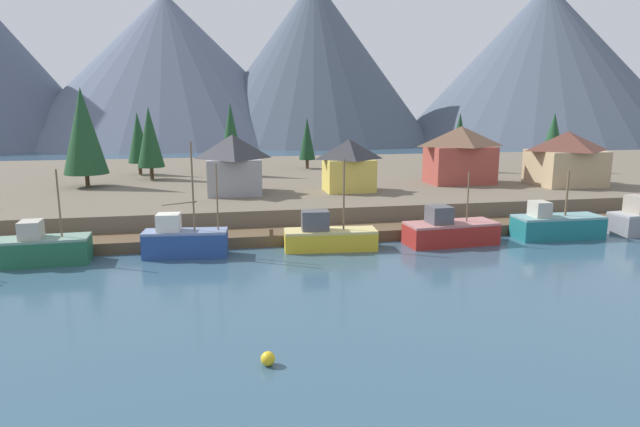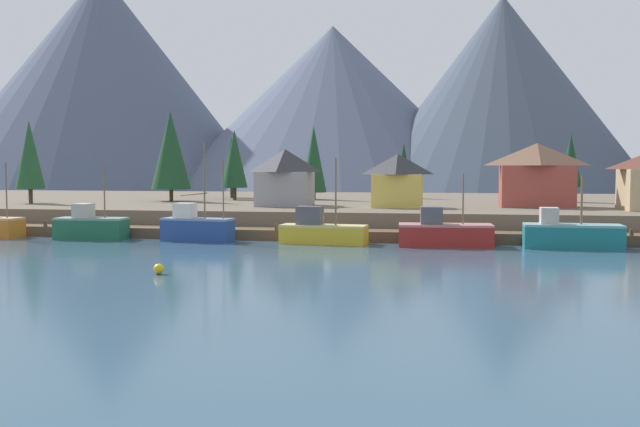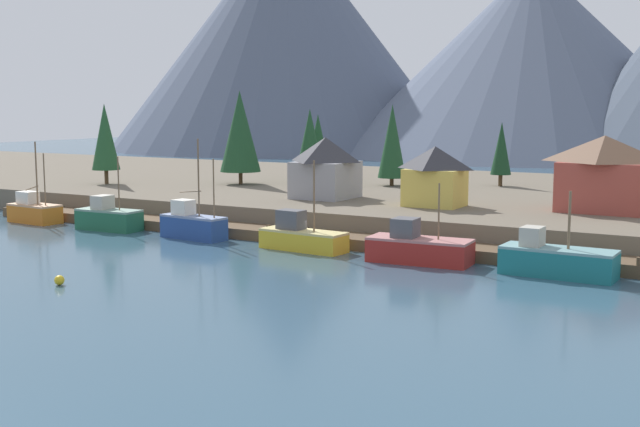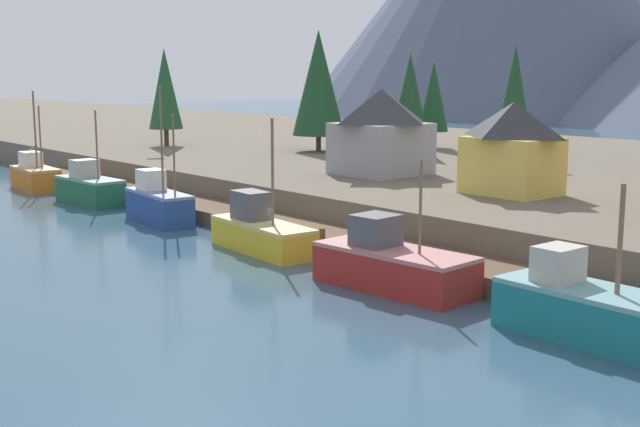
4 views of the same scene
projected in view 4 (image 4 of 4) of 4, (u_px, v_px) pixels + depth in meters
ground_plane at (485, 216)px, 63.60m from camera, size 400.00×400.00×1.00m
dock at (302, 233)px, 51.90m from camera, size 80.00×4.00×1.60m
shoreline_bank at (575, 180)px, 70.99m from camera, size 400.00×56.00×2.50m
fishing_boat_orange at (35, 176)px, 74.06m from camera, size 6.19×3.10×8.69m
fishing_boat_green at (90, 189)px, 66.05m from camera, size 6.86×2.93×7.44m
fishing_boat_blue at (158, 204)px, 57.99m from camera, size 6.94×2.97×9.42m
fishing_boat_yellow at (261, 232)px, 48.89m from camera, size 8.07×3.18×7.84m
fishing_boat_red at (392, 265)px, 40.41m from camera, size 8.38×3.66×6.44m
fishing_boat_teal at (596, 313)px, 32.47m from camera, size 8.25×3.17×6.33m
house_yellow at (512, 147)px, 53.96m from camera, size 5.74×4.56×5.97m
house_grey at (381, 131)px, 64.38m from camera, size 6.14×6.56×6.58m
conifer_near_right at (433, 97)px, 86.07m from camera, size 3.17×3.17×8.85m
conifer_mid_left at (319, 83)px, 82.08m from camera, size 5.19×5.19×11.88m
conifer_mid_right at (514, 97)px, 73.98m from camera, size 3.54×3.54×10.16m
conifer_back_left at (165, 89)px, 88.01m from camera, size 3.55×3.55×10.25m
conifer_far_left at (410, 95)px, 80.66m from camera, size 3.55×3.55×9.59m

